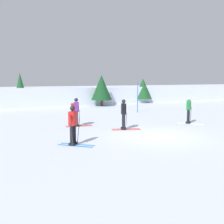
{
  "coord_description": "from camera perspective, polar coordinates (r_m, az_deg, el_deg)",
  "views": [
    {
      "loc": [
        -7.63,
        -11.03,
        2.85
      ],
      "look_at": [
        -0.91,
        3.23,
        0.9
      ],
      "focal_mm": 43.31,
      "sensor_mm": 36.0,
      "label": 1
    }
  ],
  "objects": [
    {
      "name": "skier_purple",
      "position": [
        16.31,
        -7.61,
        0.32
      ],
      "size": [
        1.63,
        1.0,
        1.71
      ],
      "color": "red",
      "rests_on": "ground"
    },
    {
      "name": "trail_marker_pole",
      "position": [
        22.92,
        5.43,
        3.03
      ],
      "size": [
        0.06,
        0.06,
        2.51
      ],
      "primitive_type": "cylinder",
      "color": "#1E56AD",
      "rests_on": "ground"
    },
    {
      "name": "far_snow_ridge",
      "position": [
        31.63,
        -11.26,
        3.47
      ],
      "size": [
        80.0,
        7.03,
        1.89
      ],
      "primitive_type": "cube",
      "color": "silver",
      "rests_on": "ground"
    },
    {
      "name": "ground_plane",
      "position": [
        13.71,
        9.26,
        -5.04
      ],
      "size": [
        120.0,
        120.0,
        0.0
      ],
      "primitive_type": "plane",
      "color": "silver"
    },
    {
      "name": "conifer_far_left",
      "position": [
        29.94,
        -18.81,
        5.06
      ],
      "size": [
        1.41,
        1.41,
        3.44
      ],
      "color": "#513823",
      "rests_on": "ground"
    },
    {
      "name": "skier_red",
      "position": [
        11.66,
        -8.23,
        -2.57
      ],
      "size": [
        1.43,
        1.36,
        1.71
      ],
      "color": "#237AC6",
      "rests_on": "ground"
    },
    {
      "name": "conifer_far_right",
      "position": [
        28.28,
        -2.23,
        5.19
      ],
      "size": [
        2.15,
        2.15,
        3.23
      ],
      "color": "#513823",
      "rests_on": "ground"
    },
    {
      "name": "skier_green",
      "position": [
        17.82,
        15.9,
        0.55
      ],
      "size": [
        1.31,
        1.46,
        1.71
      ],
      "color": "silver",
      "rests_on": "ground"
    },
    {
      "name": "conifer_far_centre",
      "position": [
        32.34,
        6.55,
        4.93
      ],
      "size": [
        2.14,
        2.14,
        2.86
      ],
      "color": "#513823",
      "rests_on": "ground"
    },
    {
      "name": "skier_black",
      "position": [
        15.11,
        2.5,
        -0.31
      ],
      "size": [
        1.63,
        0.96,
        1.71
      ],
      "color": "red",
      "rests_on": "ground"
    }
  ]
}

